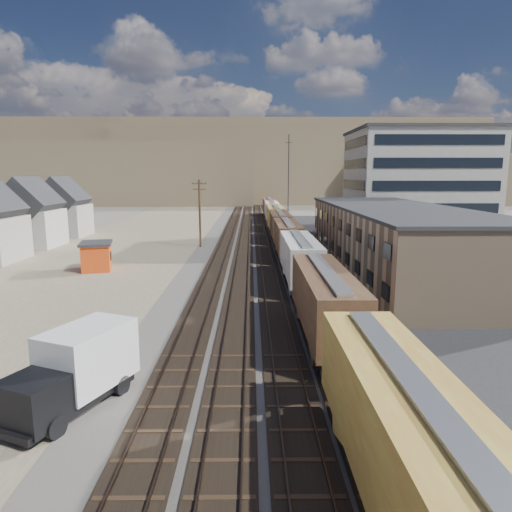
{
  "coord_description": "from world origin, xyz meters",
  "views": [
    {
      "loc": [
        -0.94,
        -25.4,
        10.64
      ],
      "look_at": [
        -0.47,
        17.58,
        3.0
      ],
      "focal_mm": 32.0,
      "sensor_mm": 36.0,
      "label": 1
    }
  ],
  "objects_px": {
    "parked_car_blue": "(405,247)",
    "freight_train": "(283,230)",
    "maintenance_shed": "(97,256)",
    "utility_pole_north": "(200,212)",
    "box_truck": "(76,369)"
  },
  "relations": [
    {
      "from": "parked_car_blue",
      "to": "freight_train",
      "type": "bearing_deg",
      "value": 143.77
    },
    {
      "from": "freight_train",
      "to": "parked_car_blue",
      "type": "relative_size",
      "value": 20.11
    },
    {
      "from": "freight_train",
      "to": "maintenance_shed",
      "type": "xyz_separation_m",
      "value": [
        -22.23,
        -15.22,
        -1.14
      ]
    },
    {
      "from": "maintenance_shed",
      "to": "parked_car_blue",
      "type": "relative_size",
      "value": 0.85
    },
    {
      "from": "maintenance_shed",
      "to": "parked_car_blue",
      "type": "height_order",
      "value": "maintenance_shed"
    },
    {
      "from": "utility_pole_north",
      "to": "freight_train",
      "type": "bearing_deg",
      "value": -5.7
    },
    {
      "from": "maintenance_shed",
      "to": "freight_train",
      "type": "bearing_deg",
      "value": 34.41
    },
    {
      "from": "freight_train",
      "to": "box_truck",
      "type": "relative_size",
      "value": 16.8
    },
    {
      "from": "box_truck",
      "to": "parked_car_blue",
      "type": "distance_m",
      "value": 51.28
    },
    {
      "from": "freight_train",
      "to": "maintenance_shed",
      "type": "height_order",
      "value": "freight_train"
    },
    {
      "from": "utility_pole_north",
      "to": "parked_car_blue",
      "type": "distance_m",
      "value": 29.63
    },
    {
      "from": "freight_train",
      "to": "utility_pole_north",
      "type": "relative_size",
      "value": 11.97
    },
    {
      "from": "freight_train",
      "to": "box_truck",
      "type": "height_order",
      "value": "freight_train"
    },
    {
      "from": "utility_pole_north",
      "to": "maintenance_shed",
      "type": "xyz_separation_m",
      "value": [
        -9.93,
        -16.45,
        -3.65
      ]
    },
    {
      "from": "maintenance_shed",
      "to": "parked_car_blue",
      "type": "bearing_deg",
      "value": 15.79
    }
  ]
}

